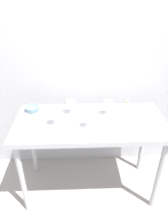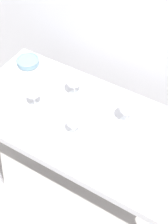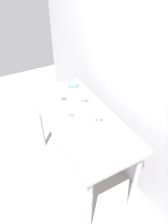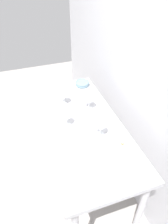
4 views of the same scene
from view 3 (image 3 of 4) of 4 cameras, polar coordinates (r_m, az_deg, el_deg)
ground_plane at (r=2.77m, az=-0.73°, el=-15.74°), size 6.00×6.00×0.00m
back_wall at (r=2.12m, az=10.94°, el=11.22°), size 3.80×0.04×2.60m
steel_counter at (r=2.17m, az=-1.04°, el=-3.48°), size 1.40×0.65×0.90m
wine_glass_near_left at (r=2.25m, az=-6.23°, el=5.04°), size 0.09×0.09×0.16m
wine_glass_far_right at (r=1.96m, az=3.94°, el=-0.65°), size 0.09×0.09×0.16m
wine_glass_far_left at (r=2.22m, az=-0.13°, el=4.60°), size 0.09×0.09×0.16m
wine_glass_near_center at (r=2.02m, az=-4.20°, el=0.44°), size 0.08×0.08×0.15m
tasting_sheet_upper at (r=1.95m, az=-0.22°, el=-5.31°), size 0.20×0.25×0.00m
tasting_bowl at (r=2.59m, az=-2.93°, el=7.66°), size 0.15×0.15×0.04m
decanter_funnel at (r=1.92m, az=9.15°, el=-4.97°), size 0.11×0.11×0.14m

